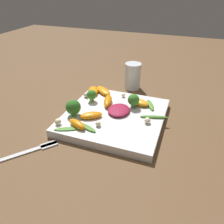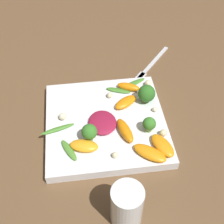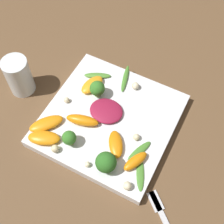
# 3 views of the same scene
# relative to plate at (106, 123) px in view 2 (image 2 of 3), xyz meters

# --- Properties ---
(ground_plane) EXTENTS (2.40, 2.40, 0.00)m
(ground_plane) POSITION_rel_plate_xyz_m (0.00, 0.00, -0.01)
(ground_plane) COLOR brown
(plate) EXTENTS (0.28, 0.28, 0.02)m
(plate) POSITION_rel_plate_xyz_m (0.00, 0.00, 0.00)
(plate) COLOR white
(plate) RESTS_ON ground_plane
(drinking_glass) EXTENTS (0.06, 0.06, 0.10)m
(drinking_glass) POSITION_rel_plate_xyz_m (-0.01, 0.23, 0.04)
(drinking_glass) COLOR white
(drinking_glass) RESTS_ON ground_plane
(fork) EXTENTS (0.13, 0.15, 0.01)m
(fork) POSITION_rel_plate_xyz_m (-0.15, -0.21, -0.01)
(fork) COLOR silver
(fork) RESTS_ON ground_plane
(radicchio_leaf_0) EXTENTS (0.07, 0.08, 0.01)m
(radicchio_leaf_0) POSITION_rel_plate_xyz_m (0.01, 0.01, 0.02)
(radicchio_leaf_0) COLOR maroon
(radicchio_leaf_0) RESTS_ON plate
(orange_segment_0) EXTENTS (0.07, 0.05, 0.02)m
(orange_segment_0) POSITION_rel_plate_xyz_m (0.06, 0.08, 0.02)
(orange_segment_0) COLOR orange
(orange_segment_0) RESTS_ON plate
(orange_segment_1) EXTENTS (0.08, 0.07, 0.02)m
(orange_segment_1) POSITION_rel_plate_xyz_m (-0.08, 0.11, 0.02)
(orange_segment_1) COLOR orange
(orange_segment_1) RESTS_ON plate
(orange_segment_2) EXTENTS (0.04, 0.08, 0.02)m
(orange_segment_2) POSITION_rel_plate_xyz_m (-0.04, 0.05, 0.02)
(orange_segment_2) COLOR orange
(orange_segment_2) RESTS_ON plate
(orange_segment_3) EXTENTS (0.07, 0.06, 0.02)m
(orange_segment_3) POSITION_rel_plate_xyz_m (-0.06, -0.04, 0.02)
(orange_segment_3) COLOR orange
(orange_segment_3) RESTS_ON plate
(orange_segment_4) EXTENTS (0.06, 0.08, 0.02)m
(orange_segment_4) POSITION_rel_plate_xyz_m (-0.11, 0.10, 0.02)
(orange_segment_4) COLOR orange
(orange_segment_4) RESTS_ON plate
(orange_segment_5) EXTENTS (0.06, 0.04, 0.02)m
(orange_segment_5) POSITION_rel_plate_xyz_m (-0.07, -0.10, 0.02)
(orange_segment_5) COLOR orange
(orange_segment_5) RESTS_ON plate
(broccoli_floret_0) EXTENTS (0.04, 0.04, 0.04)m
(broccoli_floret_0) POSITION_rel_plate_xyz_m (0.04, 0.05, 0.04)
(broccoli_floret_0) COLOR #7A9E51
(broccoli_floret_0) RESTS_ON plate
(broccoli_floret_1) EXTENTS (0.03, 0.03, 0.04)m
(broccoli_floret_1) POSITION_rel_plate_xyz_m (-0.09, 0.04, 0.03)
(broccoli_floret_1) COLOR #7A9E51
(broccoli_floret_1) RESTS_ON plate
(broccoli_floret_2) EXTENTS (0.04, 0.04, 0.05)m
(broccoli_floret_2) POSITION_rel_plate_xyz_m (-0.11, -0.05, 0.04)
(broccoli_floret_2) COLOR #7A9E51
(broccoli_floret_2) RESTS_ON plate
(arugula_sprig_0) EXTENTS (0.04, 0.07, 0.01)m
(arugula_sprig_0) POSITION_rel_plate_xyz_m (0.09, 0.08, 0.02)
(arugula_sprig_0) COLOR #518E33
(arugula_sprig_0) RESTS_ON plate
(arugula_sprig_1) EXTENTS (0.08, 0.03, 0.01)m
(arugula_sprig_1) POSITION_rel_plate_xyz_m (0.11, 0.02, 0.02)
(arugula_sprig_1) COLOR #47842D
(arugula_sprig_1) RESTS_ON plate
(arugula_sprig_2) EXTENTS (0.07, 0.04, 0.01)m
(arugula_sprig_2) POSITION_rel_plate_xyz_m (-0.04, -0.10, 0.01)
(arugula_sprig_2) COLOR #47842D
(arugula_sprig_2) RESTS_ON plate
(arugula_sprig_3) EXTENTS (0.07, 0.05, 0.00)m
(arugula_sprig_3) POSITION_rel_plate_xyz_m (-0.09, -0.12, 0.01)
(arugula_sprig_3) COLOR #47842D
(arugula_sprig_3) RESTS_ON plate
(macadamia_nut_0) EXTENTS (0.01, 0.01, 0.01)m
(macadamia_nut_0) POSITION_rel_plate_xyz_m (-0.02, -0.08, 0.02)
(macadamia_nut_0) COLOR beige
(macadamia_nut_0) RESTS_ON plate
(macadamia_nut_1) EXTENTS (0.01, 0.01, 0.01)m
(macadamia_nut_1) POSITION_rel_plate_xyz_m (-0.01, 0.11, 0.02)
(macadamia_nut_1) COLOR beige
(macadamia_nut_1) RESTS_ON plate
(macadamia_nut_2) EXTENTS (0.02, 0.02, 0.02)m
(macadamia_nut_2) POSITION_rel_plate_xyz_m (-0.12, 0.06, 0.02)
(macadamia_nut_2) COLOR beige
(macadamia_nut_2) RESTS_ON plate
(macadamia_nut_3) EXTENTS (0.01, 0.01, 0.01)m
(macadamia_nut_3) POSITION_rel_plate_xyz_m (-0.12, -0.01, 0.02)
(macadamia_nut_3) COLOR beige
(macadamia_nut_3) RESTS_ON plate
(macadamia_nut_4) EXTENTS (0.02, 0.02, 0.02)m
(macadamia_nut_4) POSITION_rel_plate_xyz_m (-0.13, -0.11, 0.02)
(macadamia_nut_4) COLOR beige
(macadamia_nut_4) RESTS_ON plate
(macadamia_nut_5) EXTENTS (0.02, 0.02, 0.02)m
(macadamia_nut_5) POSITION_rel_plate_xyz_m (0.10, -0.02, 0.02)
(macadamia_nut_5) COLOR beige
(macadamia_nut_5) RESTS_ON plate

